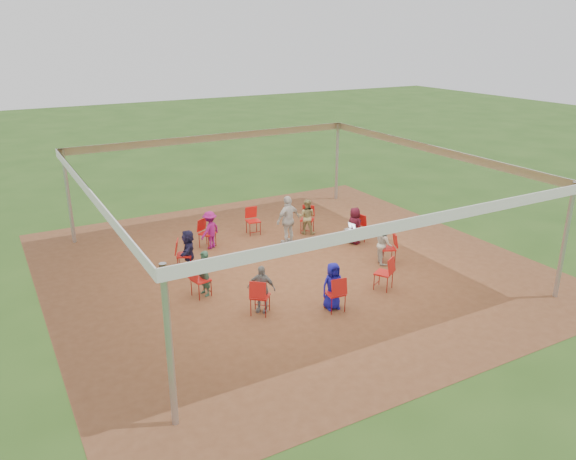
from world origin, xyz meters
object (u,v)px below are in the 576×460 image
chair_6 (260,296)px  person_seated_4 (205,273)px  chair_3 (207,234)px  chair_0 (357,229)px  chair_8 (384,273)px  person_seated_3 (188,250)px  person_seated_0 (355,226)px  person_seated_6 (333,286)px  standing_person (288,220)px  person_seated_1 (307,217)px  person_seated_2 (210,230)px  chair_1 (307,220)px  cable_coil (264,254)px  chair_9 (388,248)px  chair_2 (253,221)px  chair_7 (335,293)px  chair_5 (201,280)px  chair_4 (184,255)px  laptop (351,228)px  person_seated_7 (384,244)px  person_seated_5 (261,289)px

chair_6 → person_seated_4: person_seated_4 is taller
chair_3 → chair_0: bearing=126.0°
chair_8 → person_seated_3: size_ratio=0.76×
person_seated_0 → person_seated_6: (-3.02, -3.34, 0.00)m
chair_0 → standing_person: 2.20m
person_seated_1 → person_seated_2: 3.27m
chair_0 → person_seated_4: bearing=90.0°
chair_1 → cable_coil: bearing=68.7°
chair_8 → chair_9: (1.20, 1.33, 0.00)m
chair_2 → chair_8: (1.14, -5.40, 0.00)m
chair_8 → person_seated_2: person_seated_2 is taller
chair_3 → chair_9: bearing=108.0°
chair_1 → chair_7: 5.52m
standing_person → person_seated_3: bearing=-5.9°
person_seated_1 → chair_5: bearing=71.6°
chair_6 → person_seated_2: size_ratio=0.76×
chair_4 → chair_9: 5.80m
chair_1 → chair_9: (0.70, -3.34, 0.00)m
chair_3 → person_seated_4: bearing=37.7°
person_seated_3 → person_seated_6: (2.24, -3.90, 0.00)m
chair_1 → chair_8: size_ratio=1.00×
chair_1 → chair_6: 5.80m
chair_7 → chair_3: bearing=108.0°
person_seated_0 → laptop: bearing=90.0°
person_seated_1 → person_seated_7: (0.67, -3.20, 0.00)m
person_seated_3 → cable_coil: bearing=112.5°
chair_1 → chair_5: 5.52m
chair_6 → person_seated_2: bearing=125.1°
chair_1 → chair_5: (-4.79, -2.75, 0.00)m
cable_coil → chair_8: bearing=-65.2°
chair_3 → laptop: bearing=123.9°
chair_6 → chair_7: same height
chair_3 → standing_person: (2.35, -0.93, 0.33)m
chair_1 → person_seated_5: person_seated_5 is taller
chair_3 → person_seated_2: 0.19m
chair_5 → person_seated_4: 0.19m
chair_0 → chair_9: bearing=162.0°
chair_7 → person_seated_0: size_ratio=0.76×
person_seated_0 → person_seated_5: 5.29m
chair_5 → chair_6: same height
chair_1 → person_seated_3: (-4.49, -1.02, 0.15)m
chair_4 → chair_3: bearing=162.0°
chair_6 → person_seated_4: 1.77m
person_seated_5 → person_seated_4: bearing=162.0°
chair_7 → person_seated_3: (-2.23, 4.02, 0.15)m
chair_9 → chair_4: bearing=90.0°
chair_0 → person_seated_0: bearing=90.0°
chair_4 → person_seated_4: person_seated_4 is taller
chair_1 → chair_8: (-0.50, -4.67, 0.00)m
person_seated_6 → chair_0: bearing=53.1°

